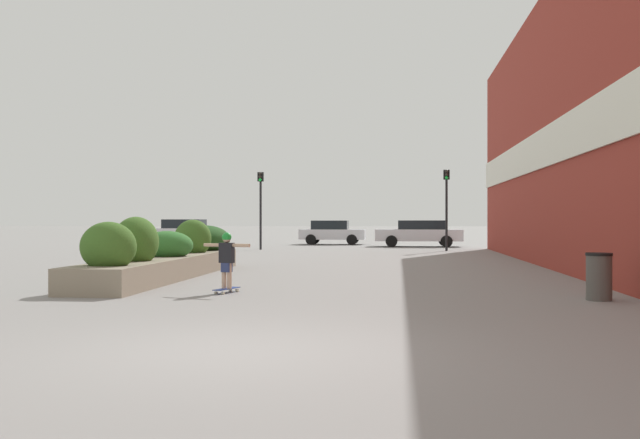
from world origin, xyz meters
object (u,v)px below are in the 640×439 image
at_px(trash_bin, 599,277).
at_px(car_center_left, 182,231).
at_px(skateboard, 227,289).
at_px(traffic_light_right, 447,196).
at_px(traffic_light_left, 261,197).
at_px(car_center_right, 332,232).
at_px(skateboarder, 227,254).
at_px(car_rightmost, 419,233).
at_px(car_leftmost, 570,233).

xyz_separation_m(trash_bin, car_center_left, (-15.84, 26.05, 0.35)).
distance_m(skateboard, traffic_light_right, 20.60).
distance_m(skateboard, car_center_left, 27.01).
bearing_deg(traffic_light_right, traffic_light_left, 176.59).
height_order(car_center_left, car_center_right, car_center_left).
relative_size(skateboard, skateboarder, 0.72).
bearing_deg(traffic_light_left, traffic_light_right, -3.41).
bearing_deg(car_center_right, car_rightmost, 59.71).
bearing_deg(car_leftmost, skateboard, -26.63).
bearing_deg(trash_bin, traffic_light_right, 93.93).
bearing_deg(car_center_left, traffic_light_right, -112.02).
bearing_deg(car_center_left, traffic_light_left, -133.69).
bearing_deg(skateboard, traffic_light_left, 116.46).
bearing_deg(trash_bin, car_center_left, 121.31).
bearing_deg(car_center_left, car_center_right, -74.29).
bearing_deg(car_center_right, skateboard, 1.03).
height_order(car_center_left, traffic_light_right, traffic_light_right).
xyz_separation_m(skateboarder, car_center_left, (-8.84, 25.51, 0.02)).
bearing_deg(skateboarder, skateboard, -79.87).
xyz_separation_m(skateboard, car_rightmost, (4.51, 24.93, 0.68)).
relative_size(car_leftmost, car_rightmost, 0.82).
relative_size(skateboarder, traffic_light_left, 0.30).
distance_m(car_center_right, traffic_light_right, 10.38).
height_order(trash_bin, car_rightmost, car_rightmost).
bearing_deg(skateboarder, trash_bin, 12.85).
distance_m(traffic_light_left, traffic_light_right, 8.91).
bearing_deg(car_rightmost, traffic_light_right, -168.14).
distance_m(trash_bin, car_center_left, 30.49).
xyz_separation_m(car_rightmost, traffic_light_left, (-7.79, -4.73, 1.79)).
distance_m(trash_bin, car_center_right, 29.37).
distance_m(car_center_right, traffic_light_left, 8.35).
xyz_separation_m(car_center_left, car_center_right, (8.34, 2.35, -0.05)).
height_order(car_leftmost, car_rightmost, car_leftmost).
bearing_deg(skateboarder, car_leftmost, 80.62).
relative_size(car_center_left, traffic_light_right, 1.05).
xyz_separation_m(traffic_light_left, traffic_light_right, (8.89, -0.53, 0.00)).
xyz_separation_m(car_center_right, traffic_light_left, (-2.77, -7.66, 1.81)).
bearing_deg(traffic_light_left, car_center_left, 136.31).
distance_m(car_leftmost, traffic_light_right, 8.50).
distance_m(skateboarder, car_center_left, 27.00).
xyz_separation_m(skateboarder, car_leftmost, (12.32, 24.58, 0.01)).
relative_size(car_rightmost, traffic_light_left, 1.23).
distance_m(skateboarder, traffic_light_left, 20.53).
relative_size(traffic_light_left, traffic_light_right, 1.00).
relative_size(car_rightmost, traffic_light_right, 1.23).
distance_m(car_center_left, traffic_light_right, 15.69).
height_order(skateboard, car_leftmost, car_leftmost).
height_order(skateboard, skateboarder, skateboarder).
height_order(skateboard, car_center_right, car_center_right).
height_order(car_rightmost, traffic_light_right, traffic_light_right).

